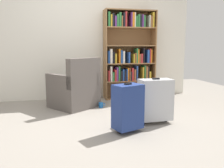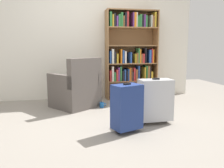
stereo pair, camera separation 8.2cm
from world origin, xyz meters
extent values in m
plane|color=gray|center=(0.00, 0.00, 0.00)|extent=(7.81, 7.81, 0.00)
cube|color=silver|center=(0.00, 1.78, 1.30)|extent=(4.46, 0.10, 2.60)
cube|color=olive|center=(0.31, 1.54, 0.92)|extent=(0.02, 0.33, 1.84)
cube|color=olive|center=(1.37, 1.54, 0.92)|extent=(0.02, 0.33, 1.84)
cube|color=olive|center=(0.84, 1.70, 0.92)|extent=(1.08, 0.02, 1.84)
cube|color=olive|center=(0.84, 1.54, 0.01)|extent=(1.04, 0.31, 0.02)
cube|color=olive|center=(0.84, 1.54, 0.38)|extent=(1.04, 0.31, 0.02)
cube|color=olive|center=(0.84, 1.54, 0.75)|extent=(1.04, 0.31, 0.02)
cube|color=olive|center=(0.84, 1.54, 1.11)|extent=(1.04, 0.31, 0.02)
cube|color=olive|center=(0.84, 1.54, 1.48)|extent=(1.04, 0.31, 0.02)
cube|color=olive|center=(0.84, 1.54, 1.83)|extent=(1.04, 0.31, 0.02)
cube|color=#B22D2D|center=(0.37, 1.49, 0.50)|extent=(0.03, 0.20, 0.23)
cube|color=silver|center=(0.41, 1.51, 0.54)|extent=(0.04, 0.25, 0.31)
cube|color=#2D7238|center=(0.46, 1.50, 0.48)|extent=(0.04, 0.22, 0.18)
cube|color=#B22D2D|center=(0.50, 1.51, 0.51)|extent=(0.04, 0.26, 0.24)
cube|color=#66337F|center=(0.54, 1.51, 0.53)|extent=(0.03, 0.25, 0.29)
cube|color=#2D7238|center=(0.58, 1.48, 0.54)|extent=(0.03, 0.19, 0.30)
cube|color=black|center=(0.63, 1.49, 0.49)|extent=(0.04, 0.21, 0.21)
cube|color=#264C99|center=(0.67, 1.49, 0.51)|extent=(0.03, 0.20, 0.24)
cube|color=black|center=(0.71, 1.48, 0.49)|extent=(0.03, 0.19, 0.21)
cube|color=#264C99|center=(0.75, 1.52, 0.51)|extent=(0.02, 0.27, 0.24)
cube|color=orange|center=(0.77, 1.48, 0.52)|extent=(0.02, 0.19, 0.27)
cube|color=brown|center=(0.81, 1.48, 0.52)|extent=(0.02, 0.19, 0.27)
cube|color=black|center=(0.84, 1.50, 0.48)|extent=(0.03, 0.24, 0.19)
cube|color=#B22D2D|center=(0.87, 1.51, 0.52)|extent=(0.03, 0.26, 0.27)
cube|color=brown|center=(0.92, 1.48, 0.51)|extent=(0.03, 0.20, 0.24)
cube|color=#264C99|center=(0.97, 1.52, 0.54)|extent=(0.03, 0.26, 0.31)
cube|color=gold|center=(1.10, 1.49, 0.53)|extent=(0.03, 0.22, 0.28)
cube|color=#2D7238|center=(1.14, 1.51, 0.54)|extent=(0.02, 0.25, 0.31)
cube|color=brown|center=(1.18, 1.48, 0.54)|extent=(0.04, 0.19, 0.30)
cube|color=black|center=(1.22, 1.52, 0.53)|extent=(0.02, 0.28, 0.29)
cube|color=gold|center=(1.26, 1.50, 0.48)|extent=(0.04, 0.23, 0.18)
cube|color=#264C99|center=(0.36, 1.48, 0.88)|extent=(0.03, 0.20, 0.25)
cube|color=silver|center=(0.41, 1.52, 0.90)|extent=(0.04, 0.27, 0.29)
cube|color=black|center=(0.46, 1.48, 0.87)|extent=(0.03, 0.19, 0.24)
cube|color=gold|center=(0.51, 1.51, 0.86)|extent=(0.03, 0.26, 0.20)
cube|color=orange|center=(0.59, 1.49, 0.90)|extent=(0.03, 0.21, 0.29)
cube|color=#264C99|center=(0.63, 1.49, 0.89)|extent=(0.03, 0.21, 0.26)
cube|color=silver|center=(0.68, 1.50, 0.88)|extent=(0.04, 0.24, 0.25)
cube|color=#264C99|center=(0.79, 1.52, 0.87)|extent=(0.03, 0.28, 0.23)
cube|color=gold|center=(0.89, 1.48, 0.85)|extent=(0.03, 0.18, 0.19)
cube|color=brown|center=(0.93, 1.50, 0.86)|extent=(0.03, 0.23, 0.21)
cube|color=#2D7238|center=(0.96, 1.50, 0.91)|extent=(0.03, 0.23, 0.30)
cube|color=orange|center=(0.99, 1.52, 0.90)|extent=(0.02, 0.27, 0.29)
cube|color=brown|center=(1.02, 1.50, 0.85)|extent=(0.03, 0.23, 0.19)
cube|color=#B22D2D|center=(1.06, 1.52, 0.85)|extent=(0.04, 0.27, 0.19)
cube|color=black|center=(1.11, 1.49, 0.91)|extent=(0.02, 0.22, 0.31)
cube|color=#264C99|center=(1.21, 1.50, 0.89)|extent=(0.04, 0.24, 0.27)
cube|color=#B22D2D|center=(1.25, 1.48, 0.90)|extent=(0.02, 0.19, 0.30)
cube|color=orange|center=(1.28, 1.49, 0.89)|extent=(0.02, 0.21, 0.28)
cube|color=#2D7238|center=(0.37, 1.50, 1.63)|extent=(0.04, 0.24, 0.28)
cube|color=gold|center=(0.41, 1.52, 1.61)|extent=(0.03, 0.27, 0.23)
cube|color=black|center=(0.45, 1.49, 1.62)|extent=(0.04, 0.22, 0.25)
cube|color=#66337F|center=(0.50, 1.50, 1.59)|extent=(0.03, 0.22, 0.21)
cube|color=#2D7238|center=(0.55, 1.49, 1.61)|extent=(0.04, 0.22, 0.24)
cube|color=#2D7238|center=(0.60, 1.50, 1.63)|extent=(0.04, 0.23, 0.28)
cube|color=brown|center=(0.63, 1.51, 1.60)|extent=(0.02, 0.24, 0.21)
cube|color=black|center=(0.68, 1.52, 1.63)|extent=(0.04, 0.28, 0.27)
cube|color=#B22D2D|center=(0.72, 1.50, 1.64)|extent=(0.03, 0.23, 0.30)
cube|color=#66337F|center=(0.83, 1.50, 1.63)|extent=(0.02, 0.23, 0.29)
cube|color=orange|center=(0.87, 1.49, 1.63)|extent=(0.04, 0.20, 0.28)
cube|color=silver|center=(0.90, 1.52, 1.63)|extent=(0.02, 0.28, 0.29)
cube|color=#2D7238|center=(0.94, 1.49, 1.60)|extent=(0.04, 0.21, 0.22)
cube|color=#2D7238|center=(0.99, 1.48, 1.61)|extent=(0.04, 0.19, 0.25)
cube|color=black|center=(1.03, 1.50, 1.62)|extent=(0.03, 0.22, 0.25)
cube|color=#66337F|center=(1.07, 1.48, 1.61)|extent=(0.03, 0.20, 0.25)
cube|color=#2D7238|center=(1.11, 1.48, 1.61)|extent=(0.03, 0.18, 0.23)
cube|color=silver|center=(1.22, 1.50, 1.61)|extent=(0.02, 0.22, 0.24)
cube|color=brown|center=(1.26, 1.52, 1.60)|extent=(0.03, 0.27, 0.23)
cube|color=gold|center=(1.30, 1.50, 1.64)|extent=(0.03, 0.23, 0.30)
cube|color=#59514C|center=(-0.39, 1.00, 0.20)|extent=(0.98, 0.98, 0.40)
cube|color=gray|center=(-0.39, 1.00, 0.44)|extent=(0.75, 0.76, 0.08)
cube|color=#59514C|center=(-0.21, 0.77, 0.65)|extent=(0.63, 0.52, 0.50)
cube|color=#59514C|center=(-0.15, 1.18, 0.51)|extent=(0.50, 0.62, 0.22)
cube|color=#59514C|center=(-0.63, 0.82, 0.51)|extent=(0.50, 0.62, 0.22)
cylinder|color=#1959A5|center=(0.09, 0.84, 0.05)|extent=(0.08, 0.08, 0.10)
torus|color=#1959A5|center=(0.14, 0.84, 0.05)|extent=(0.06, 0.01, 0.06)
cube|color=black|center=(0.87, 1.16, 0.12)|extent=(0.36, 0.28, 0.23)
cube|color=red|center=(0.87, 1.16, 0.24)|extent=(0.37, 0.29, 0.05)
cube|color=#B7BABF|center=(0.70, -0.18, 0.34)|extent=(0.47, 0.27, 0.59)
cube|color=black|center=(0.70, -0.18, 0.65)|extent=(0.09, 0.05, 0.02)
cylinder|color=black|center=(0.54, -0.19, 0.03)|extent=(0.05, 0.05, 0.05)
cylinder|color=black|center=(0.86, -0.18, 0.03)|extent=(0.05, 0.05, 0.05)
cube|color=navy|center=(0.20, -0.46, 0.34)|extent=(0.42, 0.35, 0.57)
cube|color=black|center=(0.20, -0.46, 0.63)|extent=(0.10, 0.08, 0.02)
cylinder|color=black|center=(0.08, -0.50, 0.03)|extent=(0.06, 0.06, 0.05)
cylinder|color=black|center=(0.32, -0.41, 0.03)|extent=(0.06, 0.06, 0.05)
camera|label=1|loc=(-0.67, -3.29, 1.10)|focal=38.10mm
camera|label=2|loc=(-0.59, -3.31, 1.10)|focal=38.10mm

